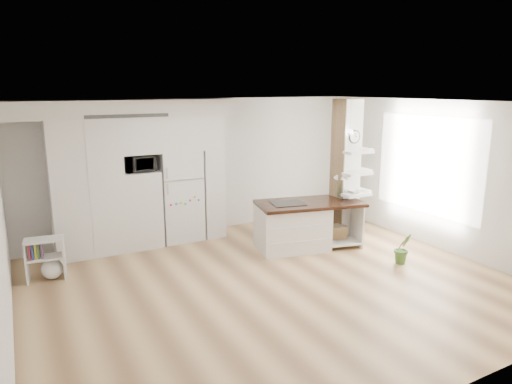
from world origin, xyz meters
TOP-DOWN VIEW (x-y plane):
  - floor at (0.00, 0.00)m, footprint 7.00×6.00m
  - room at (0.00, 0.00)m, footprint 7.04×6.04m
  - cabinet_wall at (-1.45, 2.67)m, footprint 4.00×0.71m
  - refrigerator at (-0.53, 2.68)m, footprint 0.78×0.69m
  - column at (2.38, 1.13)m, footprint 0.69×0.90m
  - window at (3.48, 0.30)m, footprint 0.00×2.40m
  - pendant_light at (1.70, 0.15)m, footprint 0.12×0.12m
  - kitchen_island at (1.21, 1.16)m, footprint 2.07×1.31m
  - bookshelf at (-2.98, 1.81)m, footprint 0.59×0.39m
  - floor_plant_a at (2.34, -0.33)m, footprint 0.33×0.29m
  - floor_plant_b at (3.00, 1.79)m, footprint 0.31×0.31m
  - microwave at (-1.27, 2.62)m, footprint 0.54×0.37m
  - shelf_plant at (2.63, 1.30)m, footprint 0.27×0.23m
  - decor_bowl at (2.30, 0.90)m, footprint 0.22×0.22m

SIDE VIEW (x-z plane):
  - floor at x=0.00m, z-range -0.01..0.01m
  - floor_plant_b at x=3.00m, z-range 0.00..0.48m
  - floor_plant_a at x=2.34m, z-range 0.00..0.54m
  - bookshelf at x=-2.98m, z-range -0.04..0.62m
  - kitchen_island at x=1.21m, z-range -0.26..1.17m
  - refrigerator at x=-0.53m, z-range 0.00..1.75m
  - decor_bowl at x=2.30m, z-range 0.98..1.03m
  - column at x=2.38m, z-range 0.00..2.70m
  - window at x=3.48m, z-range 0.30..2.70m
  - cabinet_wall at x=-1.45m, z-range 0.16..2.86m
  - shelf_plant at x=2.63m, z-range 1.38..1.67m
  - microwave at x=-1.27m, z-range 1.42..1.72m
  - room at x=0.00m, z-range 0.50..3.22m
  - pendant_light at x=1.70m, z-range 2.07..2.17m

